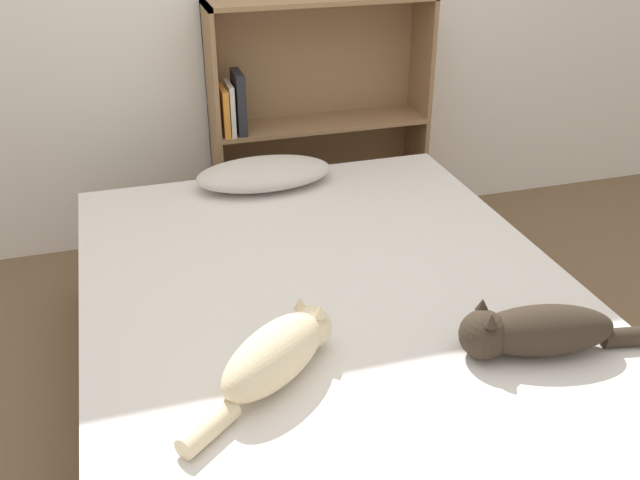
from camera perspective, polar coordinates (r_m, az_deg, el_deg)
name	(u,v)px	position (r m, az deg, el deg)	size (l,w,h in m)	color
ground_plane	(333,411)	(2.45, 1.04, -13.50)	(8.00, 8.00, 0.00)	brown
bed	(334,355)	(2.31, 1.09, -9.18)	(1.53, 2.00, 0.47)	brown
pillow	(264,174)	(2.85, -4.49, 5.32)	(0.54, 0.28, 0.11)	beige
cat_light	(278,353)	(1.80, -3.40, -9.02)	(0.46, 0.40, 0.15)	beige
cat_dark	(534,331)	(1.97, 16.75, -7.01)	(0.57, 0.21, 0.15)	#33281E
bookshelf	(312,118)	(3.36, -0.63, 9.71)	(0.99, 0.26, 1.11)	#8E6B47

